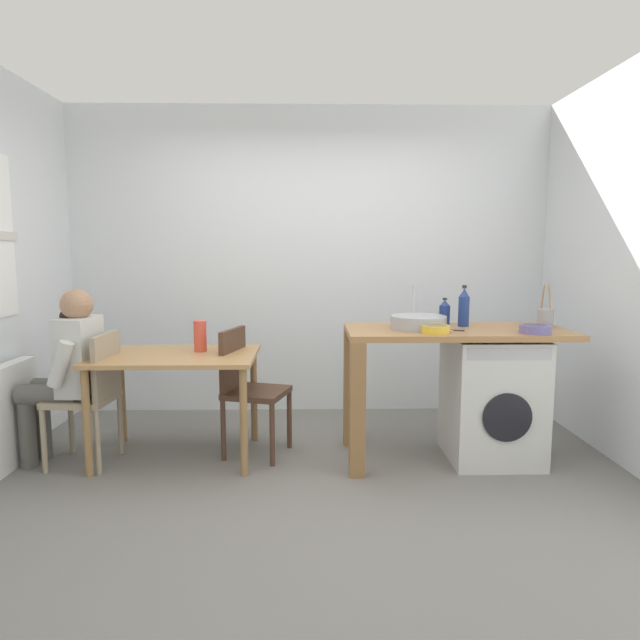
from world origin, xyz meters
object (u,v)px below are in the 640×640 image
at_px(mixing_bowl, 436,329).
at_px(utensil_crock, 545,317).
at_px(chair_opposite, 247,384).
at_px(colander, 535,329).
at_px(dining_table, 176,368).
at_px(washing_machine, 492,398).
at_px(bottle_tall_green, 445,313).
at_px(bottle_squat_brown, 464,308).
at_px(seated_person, 68,367).
at_px(chair_person_seat, 92,391).
at_px(vase, 200,336).

height_order(mixing_bowl, utensil_crock, utensil_crock).
bearing_deg(utensil_crock, chair_opposite, 177.72).
height_order(chair_opposite, colander, colander).
bearing_deg(dining_table, washing_machine, -1.66).
height_order(bottle_tall_green, mixing_bowl, bottle_tall_green).
relative_size(dining_table, mixing_bowl, 5.96).
distance_m(bottle_tall_green, utensil_crock, 0.68).
xyz_separation_m(washing_machine, mixing_bowl, (-0.45, -0.20, 0.52)).
xyz_separation_m(chair_opposite, washing_machine, (1.71, -0.13, -0.08)).
bearing_deg(bottle_squat_brown, seated_person, -176.92).
xyz_separation_m(bottle_tall_green, bottle_squat_brown, (0.11, -0.09, 0.04)).
bearing_deg(bottle_tall_green, chair_opposite, -177.13).
distance_m(chair_person_seat, washing_machine, 2.74).
bearing_deg(bottle_squat_brown, mixing_bowl, -130.58).
relative_size(chair_person_seat, vase, 4.11).
bearing_deg(chair_opposite, colander, 96.15).
bearing_deg(dining_table, bottle_tall_green, 4.29).
xyz_separation_m(chair_opposite, utensil_crock, (2.08, -0.08, 0.48)).
height_order(chair_opposite, bottle_squat_brown, bottle_squat_brown).
bearing_deg(utensil_crock, vase, 177.35).
xyz_separation_m(dining_table, seated_person, (-0.71, -0.09, 0.03)).
bearing_deg(utensil_crock, bottle_tall_green, 166.97).
height_order(washing_machine, mixing_bowl, mixing_bowl).
bearing_deg(bottle_tall_green, colander, -41.22).
height_order(chair_person_seat, bottle_squat_brown, bottle_squat_brown).
height_order(mixing_bowl, colander, colander).
xyz_separation_m(chair_person_seat, bottle_tall_green, (2.44, 0.25, 0.50)).
xyz_separation_m(chair_person_seat, mixing_bowl, (2.29, -0.16, 0.44)).
bearing_deg(mixing_bowl, vase, 167.19).
relative_size(washing_machine, colander, 4.30).
xyz_separation_m(chair_person_seat, washing_machine, (2.74, 0.04, -0.08)).
height_order(dining_table, seated_person, seated_person).
relative_size(mixing_bowl, vase, 0.84).
bearing_deg(bottle_tall_green, mixing_bowl, -111.14).
bearing_deg(chair_opposite, seated_person, -65.39).
height_order(dining_table, bottle_squat_brown, bottle_squat_brown).
relative_size(seated_person, mixing_bowl, 6.50).
height_order(dining_table, colander, colander).
relative_size(chair_person_seat, washing_machine, 1.05).
bearing_deg(vase, washing_machine, -4.58).
relative_size(bottle_squat_brown, utensil_crock, 0.97).
distance_m(dining_table, utensil_crock, 2.58).
xyz_separation_m(dining_table, vase, (0.15, 0.10, 0.21)).
distance_m(seated_person, utensil_crock, 3.28).
distance_m(dining_table, seated_person, 0.71).
xyz_separation_m(seated_person, utensil_crock, (3.27, 0.08, 0.32)).
bearing_deg(chair_person_seat, bottle_squat_brown, -82.45).
xyz_separation_m(washing_machine, vase, (-2.04, 0.16, 0.42)).
distance_m(dining_table, vase, 0.27).
bearing_deg(chair_person_seat, vase, -69.54).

